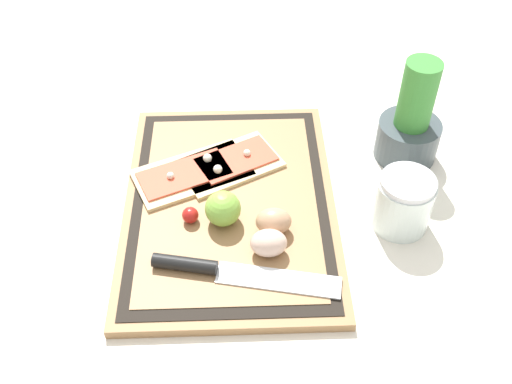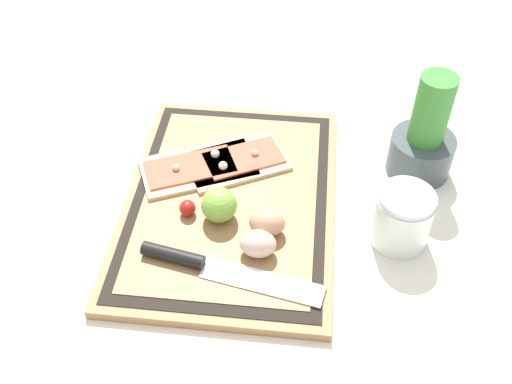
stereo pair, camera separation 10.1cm
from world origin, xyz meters
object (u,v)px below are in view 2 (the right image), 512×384
at_px(lime, 219,205).
at_px(sauce_jar, 402,220).
at_px(egg_pink, 258,244).
at_px(knife, 201,263).
at_px(pizza_slice_far, 238,161).
at_px(pizza_slice_near, 197,167).
at_px(cherry_tomato_red, 187,208).
at_px(herb_pot, 424,140).
at_px(egg_brown, 267,223).

height_order(lime, sauce_jar, sauce_jar).
bearing_deg(egg_pink, knife, -66.55).
bearing_deg(pizza_slice_far, egg_pink, 15.68).
xyz_separation_m(pizza_slice_near, knife, (0.21, 0.05, 0.00)).
height_order(pizza_slice_near, knife, pizza_slice_near).
distance_m(pizza_slice_near, cherry_tomato_red, 0.11).
relative_size(pizza_slice_near, herb_pot, 1.12).
bearing_deg(herb_pot, sauce_jar, -14.72).
distance_m(knife, herb_pot, 0.45).
xyz_separation_m(pizza_slice_near, pizza_slice_far, (-0.02, 0.07, 0.00)).
bearing_deg(pizza_slice_near, sauce_jar, 73.17).
height_order(knife, cherry_tomato_red, cherry_tomato_red).
xyz_separation_m(knife, lime, (-0.10, 0.01, 0.02)).
height_order(egg_pink, cherry_tomato_red, egg_pink).
relative_size(knife, egg_brown, 5.01).
bearing_deg(pizza_slice_far, sauce_jar, 64.93).
distance_m(knife, sauce_jar, 0.33).
bearing_deg(herb_pot, pizza_slice_far, -83.15).
bearing_deg(cherry_tomato_red, pizza_slice_near, -177.53).
bearing_deg(pizza_slice_far, egg_brown, 22.93).
height_order(herb_pot, sauce_jar, herb_pot).
bearing_deg(herb_pot, pizza_slice_near, -80.91).
distance_m(pizza_slice_near, egg_brown, 0.19).
distance_m(pizza_slice_near, sauce_jar, 0.37).
bearing_deg(pizza_slice_far, pizza_slice_near, -71.28).
distance_m(pizza_slice_near, lime, 0.13).
xyz_separation_m(knife, egg_pink, (-0.04, 0.08, 0.01)).
xyz_separation_m(egg_pink, herb_pot, (-0.24, 0.27, 0.03)).
distance_m(pizza_slice_far, cherry_tomato_red, 0.15).
xyz_separation_m(egg_brown, egg_pink, (0.04, -0.01, 0.00)).
distance_m(knife, cherry_tomato_red, 0.11).
bearing_deg(sauce_jar, pizza_slice_far, -115.07).
distance_m(knife, egg_pink, 0.09).
xyz_separation_m(egg_pink, cherry_tomato_red, (-0.07, -0.12, -0.01)).
relative_size(knife, sauce_jar, 2.88).
distance_m(pizza_slice_far, sauce_jar, 0.31).
xyz_separation_m(knife, cherry_tomato_red, (-0.11, -0.04, 0.01)).
distance_m(pizza_slice_far, knife, 0.24).
bearing_deg(herb_pot, cherry_tomato_red, -66.41).
distance_m(knife, egg_brown, 0.12).
bearing_deg(sauce_jar, cherry_tomato_red, -89.79).
relative_size(pizza_slice_far, lime, 3.49).
relative_size(knife, herb_pot, 1.42).
xyz_separation_m(cherry_tomato_red, herb_pot, (-0.17, 0.39, 0.04)).
bearing_deg(pizza_slice_far, cherry_tomato_red, -27.05).
relative_size(lime, cherry_tomato_red, 2.16).
xyz_separation_m(egg_pink, sauce_jar, (-0.07, 0.22, 0.00)).
bearing_deg(lime, egg_pink, 45.98).
height_order(pizza_slice_far, knife, pizza_slice_far).
relative_size(egg_brown, sauce_jar, 0.57).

